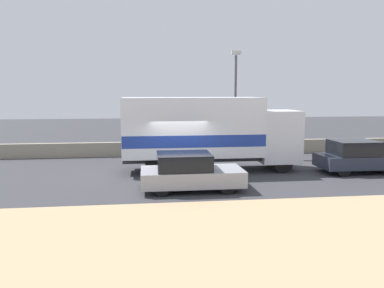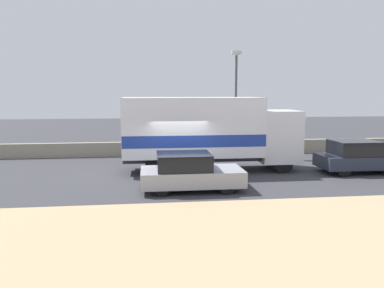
{
  "view_description": "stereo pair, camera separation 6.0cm",
  "coord_description": "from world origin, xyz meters",
  "px_view_note": "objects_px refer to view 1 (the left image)",
  "views": [
    {
      "loc": [
        -1.44,
        -15.33,
        3.74
      ],
      "look_at": [
        0.5,
        0.42,
        1.55
      ],
      "focal_mm": 35.0,
      "sensor_mm": 36.0,
      "label": 1
    },
    {
      "loc": [
        -1.38,
        -15.34,
        3.74
      ],
      "look_at": [
        0.5,
        0.42,
        1.55
      ],
      "focal_mm": 35.0,
      "sensor_mm": 36.0,
      "label": 2
    }
  ],
  "objects_px": {
    "car_hatchback": "(189,172)",
    "car_sedan_second": "(357,157)",
    "box_truck": "(205,131)",
    "street_lamp": "(235,95)"
  },
  "relations": [
    {
      "from": "box_truck",
      "to": "car_hatchback",
      "type": "height_order",
      "value": "box_truck"
    },
    {
      "from": "car_hatchback",
      "to": "car_sedan_second",
      "type": "bearing_deg",
      "value": 15.07
    },
    {
      "from": "street_lamp",
      "to": "box_truck",
      "type": "height_order",
      "value": "street_lamp"
    },
    {
      "from": "car_sedan_second",
      "to": "street_lamp",
      "type": "bearing_deg",
      "value": 130.31
    },
    {
      "from": "box_truck",
      "to": "car_sedan_second",
      "type": "relative_size",
      "value": 2.18
    },
    {
      "from": "box_truck",
      "to": "car_sedan_second",
      "type": "height_order",
      "value": "box_truck"
    },
    {
      "from": "street_lamp",
      "to": "car_sedan_second",
      "type": "height_order",
      "value": "street_lamp"
    },
    {
      "from": "box_truck",
      "to": "street_lamp",
      "type": "bearing_deg",
      "value": 59.89
    },
    {
      "from": "car_sedan_second",
      "to": "box_truck",
      "type": "bearing_deg",
      "value": 170.34
    },
    {
      "from": "car_hatchback",
      "to": "car_sedan_second",
      "type": "distance_m",
      "value": 8.52
    }
  ]
}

